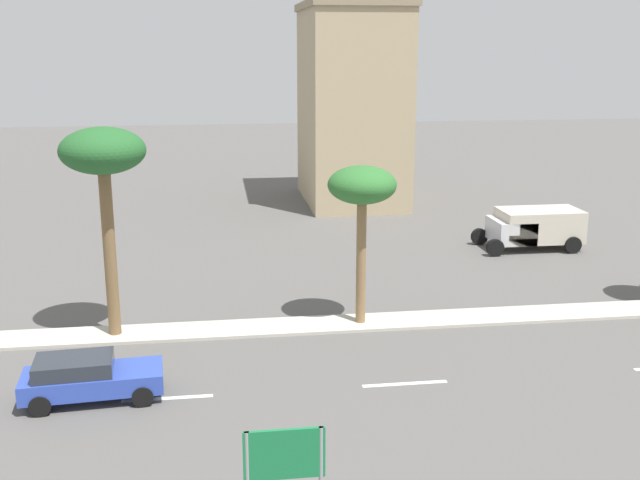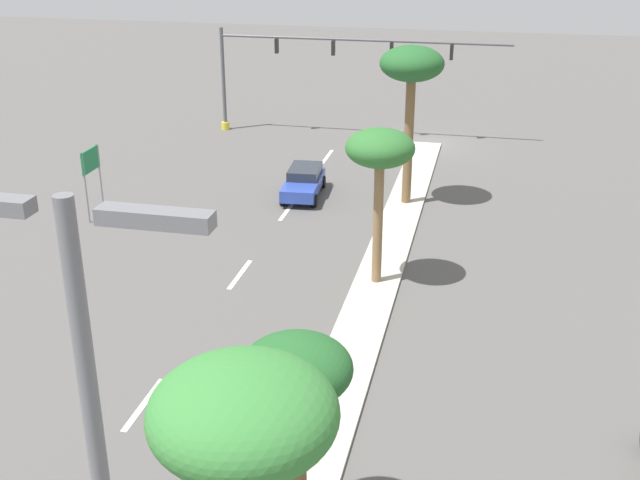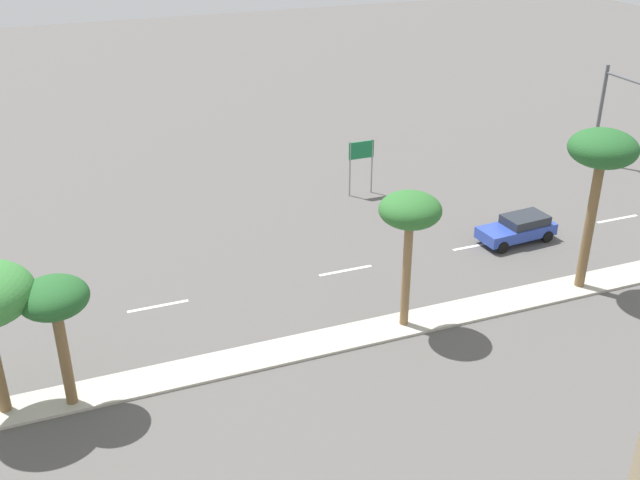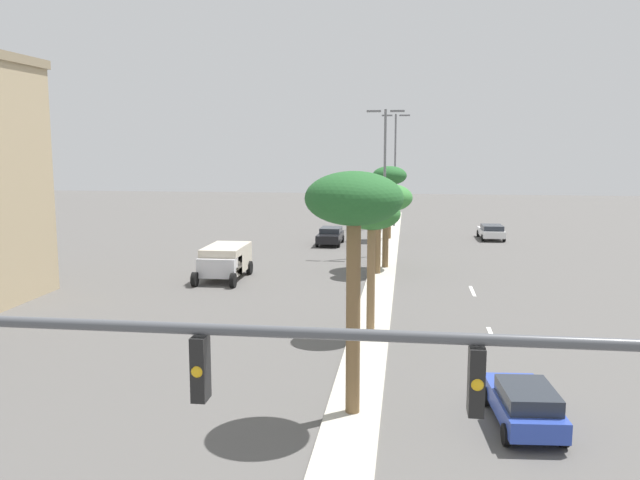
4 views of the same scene
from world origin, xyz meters
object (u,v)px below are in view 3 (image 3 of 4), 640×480
(directional_road_sign, at_px, (361,156))
(sedan_blue_trailing, at_px, (518,228))
(palm_tree_near, at_px, (410,214))
(palm_tree_leading, at_px, (602,154))
(palm_tree_right, at_px, (54,302))

(directional_road_sign, bearing_deg, sedan_blue_trailing, -149.81)
(palm_tree_near, bearing_deg, directional_road_sign, -16.74)
(palm_tree_leading, relative_size, palm_tree_near, 1.26)
(palm_tree_leading, bearing_deg, palm_tree_right, 90.70)
(palm_tree_right, bearing_deg, palm_tree_near, -88.65)
(directional_road_sign, xyz_separation_m, sedan_blue_trailing, (-9.00, -5.23, -1.72))
(palm_tree_leading, xyz_separation_m, palm_tree_near, (0.04, 9.37, -1.36))
(palm_tree_near, distance_m, palm_tree_right, 14.05)
(directional_road_sign, height_order, palm_tree_right, palm_tree_right)
(palm_tree_near, xyz_separation_m, sedan_blue_trailing, (5.28, -9.53, -4.61))
(palm_tree_near, relative_size, palm_tree_right, 1.18)
(palm_tree_near, bearing_deg, palm_tree_leading, -90.27)
(palm_tree_leading, xyz_separation_m, palm_tree_right, (-0.29, 23.39, -2.27))
(palm_tree_leading, distance_m, sedan_blue_trailing, 8.00)
(sedan_blue_trailing, bearing_deg, palm_tree_right, 103.39)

